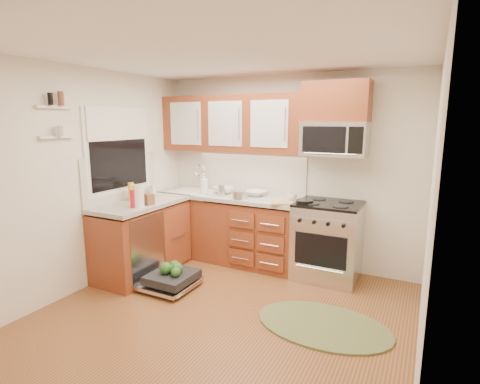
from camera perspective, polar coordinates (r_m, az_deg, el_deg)
The scene contains 38 objects.
floor at distance 3.91m, azimuth -2.93°, elevation -18.49°, with size 3.50×3.50×0.00m, color brown.
ceiling at distance 3.46m, azimuth -3.35°, elevation 20.55°, with size 3.50×3.50×0.00m, color white.
wall_back at distance 5.05m, azimuth 6.93°, elevation 3.16°, with size 3.50×0.04×2.50m, color silver.
wall_front at distance 2.20m, azimuth -26.98°, elevation -7.92°, with size 3.50×0.04×2.50m, color silver.
wall_left at distance 4.60m, azimuth -22.33°, elevation 1.70°, with size 0.04×3.50×2.50m, color silver.
wall_right at distance 3.02m, azimuth 26.98°, elevation -3.06°, with size 0.04×3.50×2.50m, color silver.
base_cabinet_back at distance 5.25m, azimuth -1.91°, elevation -5.69°, with size 2.05×0.60×0.85m, color brown.
base_cabinet_left at distance 4.93m, azimuth -14.69°, elevation -7.13°, with size 0.60×1.25×0.85m, color brown.
countertop_back at distance 5.12m, azimuth -2.00°, elevation -0.62°, with size 2.07×0.64×0.05m, color #B5AFA5.
countertop_left at distance 4.80m, azimuth -14.87°, elevation -1.75°, with size 0.64×1.27×0.05m, color #B5AFA5.
backsplash_back at distance 5.33m, azimuth -0.47°, elevation 3.21°, with size 2.05×0.02×0.57m, color beige.
backsplash_left at distance 4.95m, azimuth -17.59°, elevation 2.12°, with size 0.02×1.25×0.57m, color beige.
upper_cabinets at distance 5.14m, azimuth -1.32°, elevation 10.37°, with size 2.05×0.35×0.75m, color brown, non-canonical shape.
cabinet_over_mw at distance 4.65m, azimuth 14.52°, elevation 13.20°, with size 0.76×0.35×0.47m, color brown.
range at distance 4.72m, azimuth 13.17°, elevation -7.23°, with size 0.76×0.64×0.95m, color silver, non-canonical shape.
microwave at distance 4.62m, azimuth 14.19°, elevation 7.83°, with size 0.76×0.38×0.40m, color silver, non-canonical shape.
sink at distance 5.40m, azimuth -6.97°, elevation -1.19°, with size 0.62×0.50×0.26m, color white, non-canonical shape.
dishwasher at distance 4.53m, azimuth -10.70°, elevation -13.01°, with size 0.70×0.60×0.20m, color silver, non-canonical shape.
window at distance 4.89m, azimuth -18.02°, elevation 6.02°, with size 0.03×1.05×1.05m, color white, non-canonical shape.
window_blind at distance 4.86m, azimuth -18.04°, elevation 9.89°, with size 0.02×0.96×0.40m, color white.
shelf_upper at distance 4.31m, azimuth -26.41°, elevation 11.52°, with size 0.04×0.40×0.03m, color white.
shelf_lower at distance 4.31m, azimuth -26.08°, elevation 7.55°, with size 0.04×0.40×0.03m, color white.
rug at distance 3.84m, azimuth 12.52°, elevation -19.18°, with size 1.28×0.83×0.02m, color #606D3E, non-canonical shape.
skillet at distance 4.51m, azimuth 9.78°, elevation -1.43°, with size 0.21×0.21×0.04m, color black.
stock_pot at distance 4.78m, azimuth -0.08°, elevation -0.47°, with size 0.18×0.18×0.11m, color silver.
cutting_board at distance 4.55m, azimuth 6.65°, elevation -1.69°, with size 0.30×0.19×0.02m, color #AF8150.
canister at distance 5.01m, azimuth -2.84°, elevation 0.26°, with size 0.09×0.09×0.15m, color silver.
paper_towel_roll at distance 4.49m, azimuth -15.19°, elevation -0.60°, with size 0.12×0.12×0.26m, color white.
mustard_bottle at distance 4.87m, azimuth -16.24°, elevation 0.05°, with size 0.07×0.07×0.23m, color yellow.
red_bottle at distance 4.47m, azimuth -16.04°, elevation -1.02°, with size 0.06×0.06×0.21m, color red.
wooden_box at distance 4.61m, azimuth -13.75°, elevation -1.05°, with size 0.13×0.09×0.13m, color brown.
blue_carton at distance 4.88m, azimuth -15.84°, elevation -0.47°, with size 0.09×0.05×0.14m, color #2660B5.
bowl_a at distance 5.01m, azimuth 2.36°, elevation -0.17°, with size 0.29×0.29×0.07m, color #999999.
bowl_b at distance 5.18m, azimuth -2.48°, elevation 0.28°, with size 0.28×0.28×0.09m, color #999999.
cup at distance 4.76m, azimuth 7.91°, elevation -0.72°, with size 0.12×0.12×0.09m, color #999999.
soap_bottle_a at distance 5.11m, azimuth -5.50°, elevation 1.24°, with size 0.11×0.11×0.29m, color #999999.
soap_bottle_b at distance 5.22m, azimuth -13.20°, elevation 0.55°, with size 0.08×0.08×0.17m, color #999999.
soap_bottle_c at distance 4.94m, azimuth -15.13°, elevation -0.06°, with size 0.14×0.14×0.18m, color #999999.
Camera 1 is at (1.72, -2.95, 1.91)m, focal length 28.00 mm.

